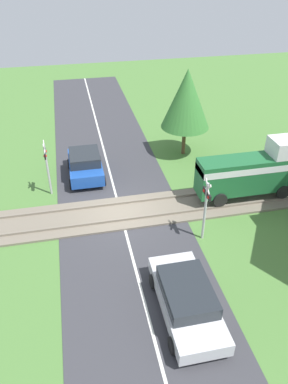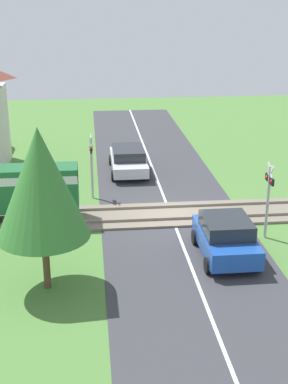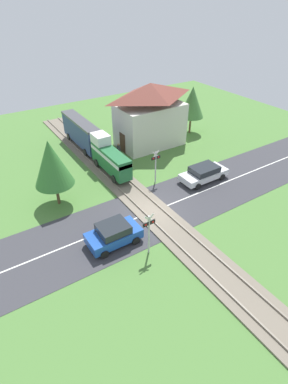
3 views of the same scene
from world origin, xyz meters
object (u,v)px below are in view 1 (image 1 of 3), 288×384
(crossing_signal_east_approach, at_px, (206,203))
(car_far_side, at_px, (187,298))
(crossing_signal_west_approach, at_px, (46,162))
(car_near_crossing, at_px, (85,164))

(crossing_signal_east_approach, bearing_deg, car_far_side, -27.52)
(crossing_signal_west_approach, xyz_separation_m, crossing_signal_east_approach, (5.37, 7.02, 0.00))
(car_near_crossing, relative_size, car_far_side, 0.81)
(crossing_signal_east_approach, bearing_deg, car_near_crossing, -144.30)
(car_near_crossing, height_order, car_far_side, car_near_crossing)
(car_near_crossing, xyz_separation_m, crossing_signal_east_approach, (6.89, 4.95, 1.23))
(crossing_signal_east_approach, bearing_deg, crossing_signal_west_approach, -127.42)
(crossing_signal_west_approach, bearing_deg, car_far_side, 27.91)
(crossing_signal_west_approach, bearing_deg, crossing_signal_east_approach, 52.58)
(car_near_crossing, distance_m, crossing_signal_west_approach, 2.85)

